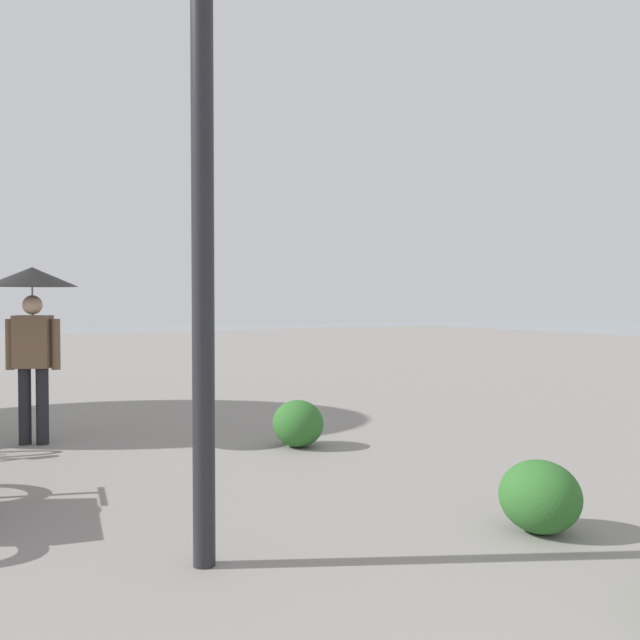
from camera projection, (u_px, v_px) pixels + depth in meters
name	position (u px, v px, depth m)	size (l,w,h in m)	color
lamppost	(202.00, 100.00, 4.35)	(0.98, 0.28, 4.39)	#232328
pedestrian	(32.00, 305.00, 8.08)	(1.00, 1.00, 2.03)	black
shrub_low	(540.00, 496.00, 5.05)	(0.61, 0.55, 0.52)	#2D6628
shrub_round	(298.00, 423.00, 7.99)	(0.62, 0.56, 0.53)	#2D6628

